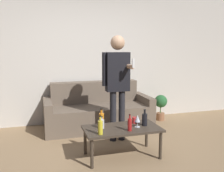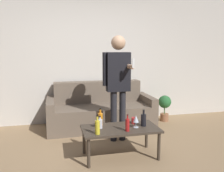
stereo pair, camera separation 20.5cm
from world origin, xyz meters
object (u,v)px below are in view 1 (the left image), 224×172
Objects in this scene: bottle_orange at (145,119)px; person_standing_front at (117,78)px; couch at (98,111)px; coffee_table at (122,131)px.

person_standing_front is at bearing 109.18° from bottle_orange.
person_standing_front is (0.15, -0.80, 0.74)m from couch.
person_standing_front reaches higher than coffee_table.
bottle_orange is at bearing -75.64° from couch.
bottle_orange is 0.14× the size of person_standing_front.
coffee_table is at bearing -89.23° from couch.
person_standing_front is at bearing -79.55° from couch.
couch is 1.17× the size of person_standing_front.
coffee_table is 0.62× the size of person_standing_front.
bottle_orange is at bearing -70.82° from person_standing_front.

